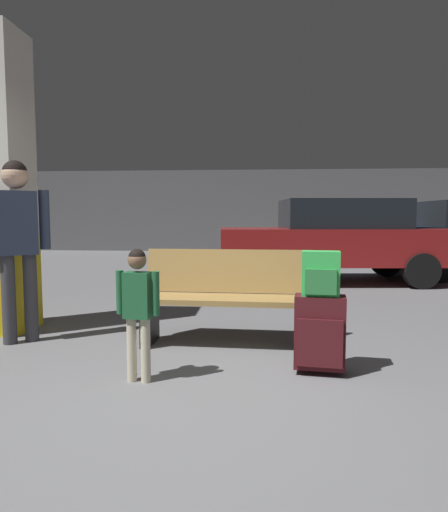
% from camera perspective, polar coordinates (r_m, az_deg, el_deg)
% --- Properties ---
extents(ground_plane, '(18.00, 18.00, 0.10)m').
position_cam_1_polar(ground_plane, '(6.83, 0.49, -5.54)').
color(ground_plane, slate).
extents(garage_back_wall, '(18.00, 0.12, 2.80)m').
position_cam_1_polar(garage_back_wall, '(15.57, 2.68, 5.75)').
color(garage_back_wall, '#565658').
rests_on(garage_back_wall, ground_plane).
extents(bench, '(1.62, 0.60, 0.89)m').
position_cam_1_polar(bench, '(4.24, 0.26, -5.33)').
color(bench, '#9E7A42').
rests_on(bench, ground_plane).
extents(suitcase, '(0.40, 0.27, 0.60)m').
position_cam_1_polar(suitcase, '(3.55, 12.05, -9.48)').
color(suitcase, '#471419').
rests_on(suitcase, ground_plane).
extents(backpack_bright, '(0.30, 0.22, 0.34)m').
position_cam_1_polar(backpack_bright, '(3.47, 12.19, -2.26)').
color(backpack_bright, green).
rests_on(backpack_bright, suitcase).
extents(child, '(0.33, 0.21, 0.97)m').
position_cam_1_polar(child, '(3.31, -10.91, -5.58)').
color(child, beige).
rests_on(child, ground_plane).
extents(adult, '(0.50, 0.38, 1.72)m').
position_cam_1_polar(adult, '(4.65, -24.79, 2.86)').
color(adult, '#38383D').
rests_on(adult, ground_plane).
extents(parked_car_near, '(4.23, 2.06, 1.51)m').
position_cam_1_polar(parked_car_near, '(8.48, 13.85, 2.19)').
color(parked_car_near, maroon).
rests_on(parked_car_near, ground_plane).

